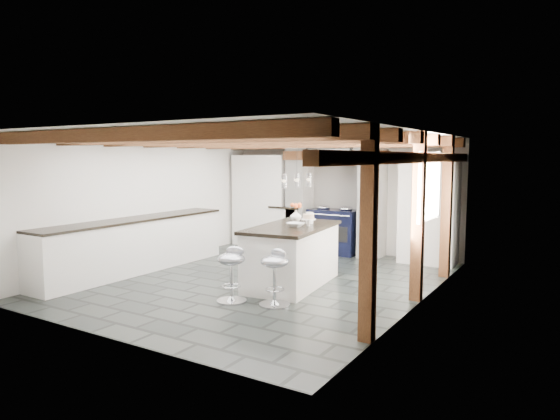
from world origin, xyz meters
The scene contains 6 objects.
ground centered at (0.00, 0.00, 0.00)m, with size 6.00×6.00×0.00m, color black.
room_shell centered at (-0.61, 1.42, 1.07)m, with size 6.00×6.03×6.00m.
range_cooker centered at (0.00, 2.68, 0.47)m, with size 1.00×0.63×0.99m.
kitchen_island centered at (0.55, 0.03, 0.47)m, with size 1.18×1.96×1.23m.
bar_stool_near centered at (0.91, -1.04, 0.47)m, with size 0.44×0.44×0.76m.
bar_stool_far centered at (0.31, -1.20, 0.47)m, with size 0.47×0.47×0.76m.
Camera 1 is at (4.34, -6.48, 1.96)m, focal length 32.00 mm.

